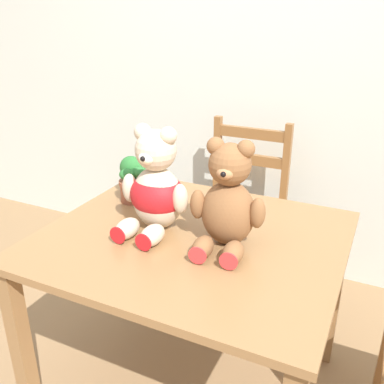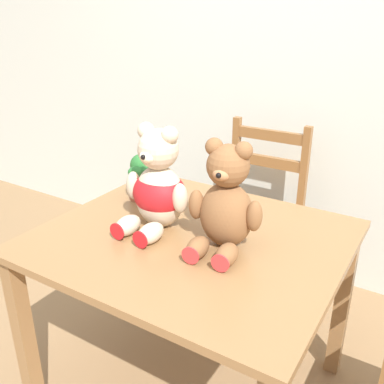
% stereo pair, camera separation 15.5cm
% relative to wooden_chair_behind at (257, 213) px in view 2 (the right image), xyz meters
% --- Properties ---
extents(wall_back, '(8.00, 0.04, 2.60)m').
position_rel_wooden_chair_behind_xyz_m(wall_back, '(0.09, 0.33, 0.81)').
color(wall_back, silver).
rests_on(wall_back, ground_plane).
extents(dining_table, '(1.11, 0.97, 0.77)m').
position_rel_wooden_chair_behind_xyz_m(dining_table, '(0.09, -0.86, 0.17)').
color(dining_table, olive).
rests_on(dining_table, ground_plane).
extents(wooden_chair_behind, '(0.46, 0.40, 0.99)m').
position_rel_wooden_chair_behind_xyz_m(wooden_chair_behind, '(0.00, 0.00, 0.00)').
color(wooden_chair_behind, brown).
rests_on(wooden_chair_behind, ground_plane).
extents(teddy_bear_left, '(0.28, 0.29, 0.41)m').
position_rel_wooden_chair_behind_xyz_m(teddy_bear_left, '(-0.06, -0.86, 0.44)').
color(teddy_bear_left, beige).
rests_on(teddy_bear_left, dining_table).
extents(teddy_bear_right, '(0.28, 0.28, 0.39)m').
position_rel_wooden_chair_behind_xyz_m(teddy_bear_right, '(0.23, -0.87, 0.45)').
color(teddy_bear_right, brown).
rests_on(teddy_bear_right, dining_table).
extents(potted_plant, '(0.16, 0.15, 0.19)m').
position_rel_wooden_chair_behind_xyz_m(potted_plant, '(-0.29, -0.67, 0.37)').
color(potted_plant, '#9E5138').
rests_on(potted_plant, dining_table).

